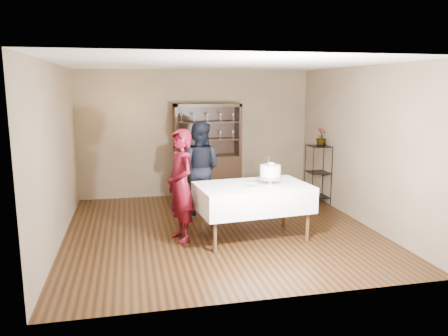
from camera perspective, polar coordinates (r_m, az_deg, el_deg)
The scene contains 14 objects.
floor at distance 7.37m, azimuth -0.54°, elevation -8.03°, with size 5.00×5.00×0.00m, color black.
ceiling at distance 6.99m, azimuth -0.58°, elevation 13.44°, with size 5.00×5.00×0.00m, color white.
back_wall at distance 9.50m, azimuth -3.66°, elevation 4.51°, with size 5.00×0.02×2.70m, color brown.
wall_left at distance 6.99m, azimuth -21.06°, elevation 1.64°, with size 0.02×5.00×2.70m, color brown.
wall_right at distance 7.95m, azimuth 17.40°, elevation 2.86°, with size 0.02×5.00×2.70m, color brown.
china_hutch at distance 9.38m, azimuth -2.17°, elevation 0.22°, with size 1.40×0.48×2.00m.
plant_etagere at distance 9.01m, azimuth 12.18°, elevation -0.53°, with size 0.42×0.42×1.20m.
cake_table at distance 6.82m, azimuth 3.78°, elevation -3.84°, with size 1.81×1.22×0.86m.
woman at distance 6.69m, azimuth -5.69°, elevation -2.30°, with size 0.63×0.41×1.73m, color #3B0512.
man at distance 8.09m, azimuth -3.27°, elevation -0.01°, with size 0.84×0.66×1.73m, color black.
cake at distance 6.75m, azimuth 6.06°, elevation -0.58°, with size 0.35×0.35×0.48m.
plate_near at distance 6.60m, azimuth 3.53°, elevation -2.45°, with size 0.22×0.22×0.01m, color silver.
plate_far at distance 6.94m, azimuth 3.48°, elevation -1.80°, with size 0.19×0.19×0.01m, color silver.
potted_plant at distance 8.93m, azimuth 12.58°, elevation 3.97°, with size 0.20×0.20×0.35m, color #4B6932.
Camera 1 is at (-1.43, -6.83, 2.35)m, focal length 35.00 mm.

